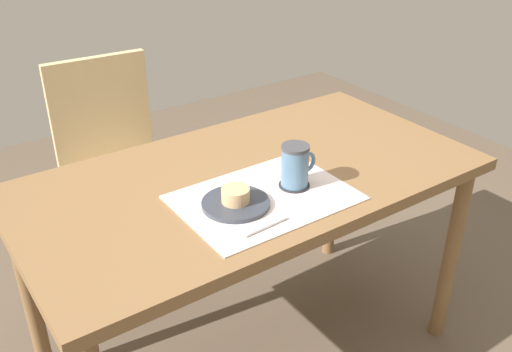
# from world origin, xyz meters

# --- Properties ---
(dining_table) EXTENTS (1.34, 0.71, 0.72)m
(dining_table) POSITION_xyz_m (0.00, 0.00, 0.64)
(dining_table) COLOR brown
(dining_table) RESTS_ON ground_plane
(wooden_chair) EXTENTS (0.44, 0.44, 0.87)m
(wooden_chair) POSITION_xyz_m (-0.14, 0.71, 0.48)
(wooden_chair) COLOR #D1B27F
(wooden_chair) RESTS_ON ground_plane
(placemat) EXTENTS (0.46, 0.33, 0.00)m
(placemat) POSITION_xyz_m (-0.05, -0.14, 0.72)
(placemat) COLOR silver
(placemat) RESTS_ON dining_table
(pastry_plate) EXTENTS (0.18, 0.18, 0.01)m
(pastry_plate) POSITION_xyz_m (-0.13, -0.13, 0.73)
(pastry_plate) COLOR #333842
(pastry_plate) RESTS_ON placemat
(pastry) EXTENTS (0.07, 0.07, 0.04)m
(pastry) POSITION_xyz_m (-0.13, -0.13, 0.75)
(pastry) COLOR tan
(pastry) RESTS_ON pastry_plate
(coffee_coaster) EXTENTS (0.09, 0.09, 0.00)m
(coffee_coaster) POSITION_xyz_m (0.05, -0.14, 0.72)
(coffee_coaster) COLOR #232328
(coffee_coaster) RESTS_ON placemat
(coffee_mug) EXTENTS (0.11, 0.08, 0.12)m
(coffee_mug) POSITION_xyz_m (0.06, -0.14, 0.78)
(coffee_mug) COLOR slate
(coffee_mug) RESTS_ON coffee_coaster
(teaspoon) EXTENTS (0.13, 0.02, 0.01)m
(teaspoon) POSITION_xyz_m (-0.13, -0.26, 0.72)
(teaspoon) COLOR silver
(teaspoon) RESTS_ON placemat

